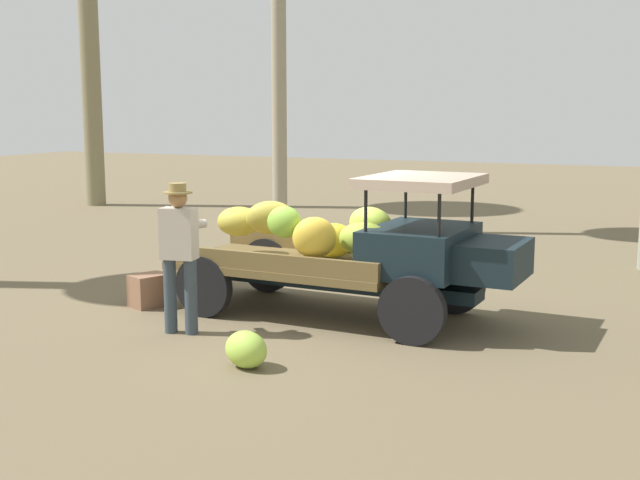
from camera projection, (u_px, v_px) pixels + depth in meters
ground_plane at (310, 311)px, 10.72m from camera, size 60.00×60.00×0.00m
truck at (361, 250)px, 10.20m from camera, size 4.53×1.91×1.83m
farmer at (179, 248)px, 9.50m from camera, size 0.52×0.49×1.78m
wooden_crate at (149, 290)px, 10.94m from camera, size 0.52×0.58×0.43m
loose_banana_bunch at (246, 349)px, 8.35m from camera, size 0.60×0.53×0.39m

